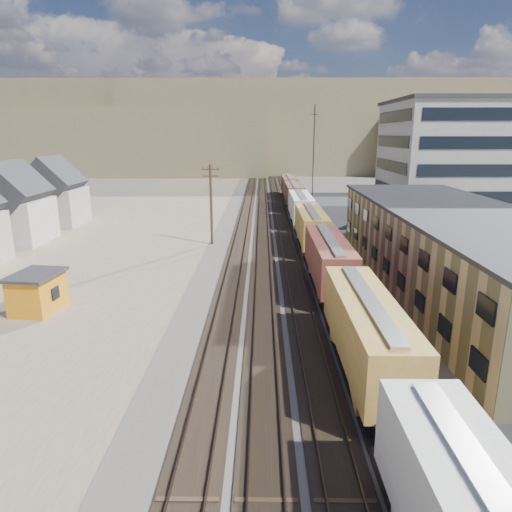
{
  "coord_description": "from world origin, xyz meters",
  "views": [
    {
      "loc": [
        -2.2,
        -14.29,
        13.58
      ],
      "look_at": [
        -2.7,
        25.15,
        3.0
      ],
      "focal_mm": 32.0,
      "sensor_mm": 36.0,
      "label": 1
    }
  ],
  "objects_px": {
    "parked_car_blue": "(455,218)",
    "utility_pole_north": "(211,203)",
    "freight_train": "(319,240)",
    "maintenance_shed": "(37,292)"
  },
  "relations": [
    {
      "from": "parked_car_blue",
      "to": "utility_pole_north",
      "type": "bearing_deg",
      "value": 149.88
    },
    {
      "from": "freight_train",
      "to": "maintenance_shed",
      "type": "height_order",
      "value": "freight_train"
    },
    {
      "from": "parked_car_blue",
      "to": "freight_train",
      "type": "bearing_deg",
      "value": 172.76
    },
    {
      "from": "maintenance_shed",
      "to": "parked_car_blue",
      "type": "relative_size",
      "value": 0.86
    },
    {
      "from": "utility_pole_north",
      "to": "parked_car_blue",
      "type": "distance_m",
      "value": 39.75
    },
    {
      "from": "utility_pole_north",
      "to": "freight_train",
      "type": "bearing_deg",
      "value": -37.46
    },
    {
      "from": "utility_pole_north",
      "to": "maintenance_shed",
      "type": "height_order",
      "value": "utility_pole_north"
    },
    {
      "from": "maintenance_shed",
      "to": "parked_car_blue",
      "type": "bearing_deg",
      "value": 38.02
    },
    {
      "from": "utility_pole_north",
      "to": "maintenance_shed",
      "type": "xyz_separation_m",
      "value": [
        -11.3,
        -22.7,
        -3.7
      ]
    },
    {
      "from": "maintenance_shed",
      "to": "utility_pole_north",
      "type": "bearing_deg",
      "value": 63.53
    }
  ]
}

